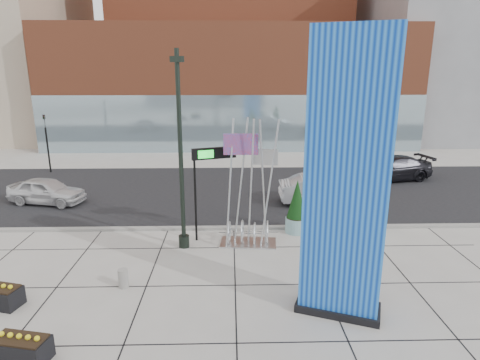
{
  "coord_description": "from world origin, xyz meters",
  "views": [
    {
      "loc": [
        0.86,
        -13.15,
        7.02
      ],
      "look_at": [
        1.24,
        2.0,
        2.88
      ],
      "focal_mm": 30.0,
      "sensor_mm": 36.0,
      "label": 1
    }
  ],
  "objects_px": {
    "public_art_sculpture": "(249,212)",
    "car_silver_mid": "(324,190)",
    "lamp_post": "(181,172)",
    "car_white_west": "(47,191)",
    "blue_pylon": "(346,186)",
    "overhead_street_sign": "(211,162)",
    "concrete_bollard": "(123,278)"
  },
  "relations": [
    {
      "from": "overhead_street_sign",
      "to": "car_silver_mid",
      "type": "xyz_separation_m",
      "value": [
        5.87,
        4.7,
        -2.61
      ]
    },
    {
      "from": "blue_pylon",
      "to": "overhead_street_sign",
      "type": "height_order",
      "value": "blue_pylon"
    },
    {
      "from": "blue_pylon",
      "to": "car_white_west",
      "type": "relative_size",
      "value": 1.97
    },
    {
      "from": "car_white_west",
      "to": "concrete_bollard",
      "type": "bearing_deg",
      "value": -131.76
    },
    {
      "from": "blue_pylon",
      "to": "car_white_west",
      "type": "distance_m",
      "value": 17.2
    },
    {
      "from": "blue_pylon",
      "to": "lamp_post",
      "type": "distance_m",
      "value": 7.02
    },
    {
      "from": "car_white_west",
      "to": "car_silver_mid",
      "type": "distance_m",
      "value": 15.09
    },
    {
      "from": "public_art_sculpture",
      "to": "car_silver_mid",
      "type": "height_order",
      "value": "public_art_sculpture"
    },
    {
      "from": "public_art_sculpture",
      "to": "concrete_bollard",
      "type": "relative_size",
      "value": 8.15
    },
    {
      "from": "lamp_post",
      "to": "public_art_sculpture",
      "type": "relative_size",
      "value": 1.48
    },
    {
      "from": "car_silver_mid",
      "to": "car_white_west",
      "type": "bearing_deg",
      "value": 88.68
    },
    {
      "from": "overhead_street_sign",
      "to": "car_white_west",
      "type": "height_order",
      "value": "overhead_street_sign"
    },
    {
      "from": "lamp_post",
      "to": "car_white_west",
      "type": "bearing_deg",
      "value": 144.31
    },
    {
      "from": "lamp_post",
      "to": "concrete_bollard",
      "type": "relative_size",
      "value": 12.08
    },
    {
      "from": "lamp_post",
      "to": "car_silver_mid",
      "type": "relative_size",
      "value": 1.61
    },
    {
      "from": "public_art_sculpture",
      "to": "car_silver_mid",
      "type": "relative_size",
      "value": 1.08
    },
    {
      "from": "concrete_bollard",
      "to": "overhead_street_sign",
      "type": "xyz_separation_m",
      "value": [
        2.82,
        3.82,
        3.09
      ]
    },
    {
      "from": "overhead_street_sign",
      "to": "car_silver_mid",
      "type": "relative_size",
      "value": 0.82
    },
    {
      "from": "lamp_post",
      "to": "car_silver_mid",
      "type": "xyz_separation_m",
      "value": [
        7.01,
        5.35,
        -2.4
      ]
    },
    {
      "from": "lamp_post",
      "to": "car_white_west",
      "type": "distance_m",
      "value": 10.25
    },
    {
      "from": "lamp_post",
      "to": "concrete_bollard",
      "type": "bearing_deg",
      "value": -117.9
    },
    {
      "from": "public_art_sculpture",
      "to": "car_white_west",
      "type": "relative_size",
      "value": 1.28
    },
    {
      "from": "lamp_post",
      "to": "blue_pylon",
      "type": "bearing_deg",
      "value": -42.51
    },
    {
      "from": "car_silver_mid",
      "to": "overhead_street_sign",
      "type": "bearing_deg",
      "value": 129.1
    },
    {
      "from": "concrete_bollard",
      "to": "car_silver_mid",
      "type": "distance_m",
      "value": 12.18
    },
    {
      "from": "concrete_bollard",
      "to": "overhead_street_sign",
      "type": "height_order",
      "value": "overhead_street_sign"
    },
    {
      "from": "public_art_sculpture",
      "to": "car_white_west",
      "type": "distance_m",
      "value": 12.13
    },
    {
      "from": "overhead_street_sign",
      "to": "car_silver_mid",
      "type": "bearing_deg",
      "value": 20.15
    },
    {
      "from": "concrete_bollard",
      "to": "overhead_street_sign",
      "type": "relative_size",
      "value": 0.16
    },
    {
      "from": "lamp_post",
      "to": "overhead_street_sign",
      "type": "relative_size",
      "value": 1.97
    },
    {
      "from": "blue_pylon",
      "to": "overhead_street_sign",
      "type": "xyz_separation_m",
      "value": [
        -4.01,
        5.36,
        -0.53
      ]
    },
    {
      "from": "blue_pylon",
      "to": "car_white_west",
      "type": "bearing_deg",
      "value": 162.63
    }
  ]
}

